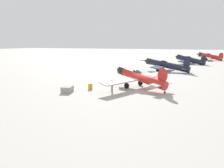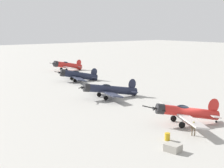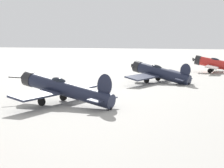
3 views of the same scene
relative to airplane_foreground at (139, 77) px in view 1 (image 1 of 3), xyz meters
name	(u,v)px [view 1 (image 1 of 3)]	position (x,y,z in m)	size (l,w,h in m)	color
ground_plane	(141,89)	(0.42, -0.23, -1.62)	(400.00, 400.00, 0.00)	#A8A59E
airplane_foreground	(139,77)	(0.00, 0.00, 0.00)	(8.93, 12.02, 3.35)	red
airplane_mid_apron	(166,65)	(2.29, 18.95, -0.13)	(11.46, 10.90, 3.21)	#1E2338
airplane_far_line	(190,60)	(8.03, 38.30, -0.28)	(9.14, 12.90, 3.17)	#1E2338
airplane_outer_stand	(209,56)	(15.60, 55.91, -0.11)	(9.19, 10.79, 3.14)	red
ground_crew_mechanic	(112,84)	(-2.82, -3.62, -0.58)	(0.45, 0.57, 1.72)	brown
equipment_crate	(67,89)	(-8.41, -5.52, -1.24)	(1.52, 1.76, 0.77)	#9E998E
fuel_drum	(90,86)	(-6.34, -2.86, -1.20)	(0.63, 0.63, 0.84)	gold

